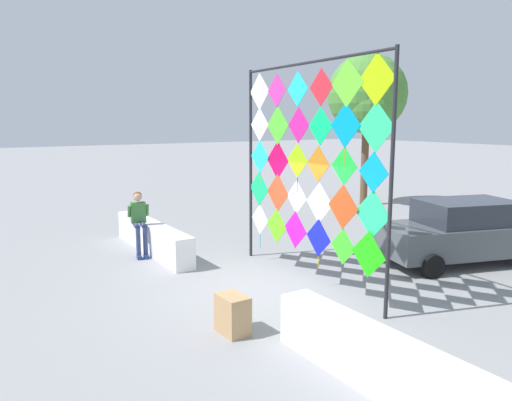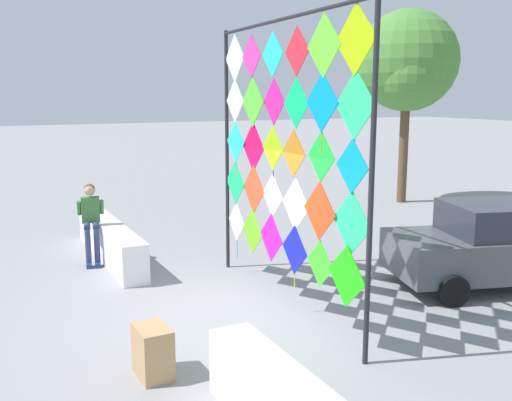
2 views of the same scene
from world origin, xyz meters
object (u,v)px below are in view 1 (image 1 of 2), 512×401
Objects in this scene: seated_vendor at (139,218)px; parked_car at (462,231)px; tree_palm_like at (368,97)px; cardboard_box_large at (233,314)px; kite_display_rack at (308,158)px.

seated_vendor is 0.38× the size of parked_car.
seated_vendor is 10.82m from tree_palm_like.
parked_car is at bearing -28.48° from tree_palm_like.
seated_vendor is 0.27× the size of tree_palm_like.
seated_vendor is at bearing -77.05° from tree_palm_like.
cardboard_box_large is at bearing -3.57° from seated_vendor.
kite_display_rack is 0.79× the size of tree_palm_like.
cardboard_box_large is 13.42m from tree_palm_like.
tree_palm_like reaches higher than cardboard_box_large.
parked_car is at bearing 52.76° from seated_vendor.
tree_palm_like is at bearing 102.95° from seated_vendor.
kite_display_rack is 2.92× the size of seated_vendor.
kite_display_rack is at bearing 118.36° from cardboard_box_large.
kite_display_rack is 10.07m from tree_palm_like.
kite_display_rack is 3.71m from cardboard_box_large.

